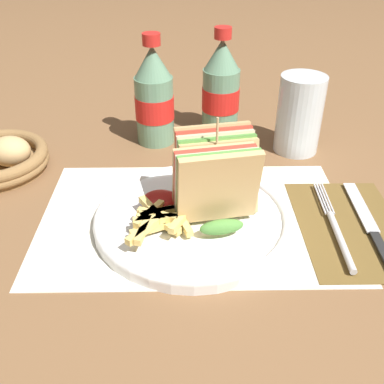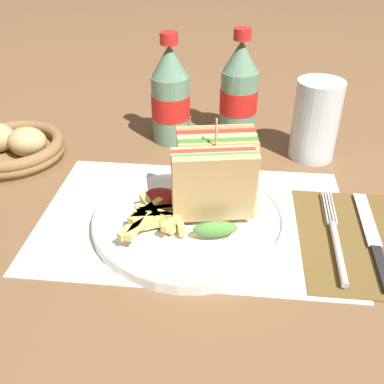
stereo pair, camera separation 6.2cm
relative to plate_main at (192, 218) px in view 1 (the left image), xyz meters
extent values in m
plane|color=brown|center=(0.02, -0.01, -0.01)|extent=(4.00, 4.00, 0.00)
cube|color=silver|center=(0.00, 0.01, -0.01)|extent=(0.43, 0.28, 0.00)
cylinder|color=white|center=(0.00, 0.00, 0.00)|extent=(0.27, 0.27, 0.01)
torus|color=white|center=(0.00, 0.00, 0.00)|extent=(0.27, 0.27, 0.01)
cube|color=tan|center=(0.03, -0.03, 0.06)|extent=(0.11, 0.05, 0.10)
cube|color=#518E3D|center=(0.03, -0.02, 0.06)|extent=(0.11, 0.05, 0.10)
cube|color=beige|center=(0.03, -0.01, 0.06)|extent=(0.11, 0.05, 0.10)
cube|color=red|center=(0.03, 0.00, 0.06)|extent=(0.11, 0.05, 0.10)
cube|color=tan|center=(0.03, 0.01, 0.06)|extent=(0.11, 0.05, 0.10)
ellipsoid|color=#518E3D|center=(0.04, -0.05, 0.02)|extent=(0.06, 0.03, 0.02)
cube|color=tan|center=(0.04, 0.01, 0.06)|extent=(0.11, 0.05, 0.10)
cube|color=#518E3D|center=(0.03, 0.02, 0.06)|extent=(0.11, 0.05, 0.10)
cube|color=beige|center=(0.03, 0.03, 0.06)|extent=(0.11, 0.05, 0.10)
cube|color=red|center=(0.03, 0.03, 0.06)|extent=(0.11, 0.05, 0.10)
cube|color=tan|center=(0.03, 0.04, 0.06)|extent=(0.11, 0.05, 0.10)
ellipsoid|color=#518E3D|center=(0.04, 0.01, 0.02)|extent=(0.06, 0.03, 0.02)
cylinder|color=tan|center=(0.03, 0.01, 0.08)|extent=(0.00, 0.00, 0.14)
cube|color=#E5C166|center=(-0.06, -0.01, 0.01)|extent=(0.01, 0.06, 0.01)
cube|color=#E5C166|center=(-0.03, -0.02, 0.01)|extent=(0.05, 0.06, 0.01)
cube|color=#E5C166|center=(-0.05, -0.04, 0.01)|extent=(0.05, 0.03, 0.01)
cube|color=#E5C166|center=(-0.04, -0.03, 0.01)|extent=(0.06, 0.05, 0.01)
cube|color=#E5C166|center=(-0.01, -0.03, 0.01)|extent=(0.03, 0.06, 0.01)
cube|color=#E5C166|center=(-0.04, -0.02, 0.02)|extent=(0.06, 0.03, 0.01)
cube|color=#E5C166|center=(-0.01, -0.03, 0.02)|extent=(0.04, 0.07, 0.01)
cube|color=#E5C166|center=(-0.05, -0.02, 0.02)|extent=(0.05, 0.03, 0.01)
cube|color=#E5C166|center=(-0.05, -0.02, 0.02)|extent=(0.06, 0.03, 0.01)
cube|color=#E5C166|center=(-0.05, -0.03, 0.02)|extent=(0.06, 0.02, 0.01)
cube|color=#E5C166|center=(-0.06, -0.02, 0.02)|extent=(0.04, 0.06, 0.01)
cube|color=#E5C166|center=(-0.02, -0.01, 0.02)|extent=(0.06, 0.03, 0.01)
cube|color=#E5C166|center=(-0.06, -0.05, 0.02)|extent=(0.05, 0.06, 0.01)
cube|color=#E5C166|center=(-0.06, -0.05, 0.02)|extent=(0.02, 0.07, 0.01)
cube|color=#E5C166|center=(-0.05, -0.02, 0.02)|extent=(0.04, 0.06, 0.01)
ellipsoid|color=maroon|center=(-0.04, 0.02, 0.02)|extent=(0.05, 0.04, 0.02)
cube|color=brown|center=(0.22, -0.01, -0.01)|extent=(0.14, 0.22, 0.00)
cylinder|color=silver|center=(0.19, -0.05, 0.00)|extent=(0.01, 0.12, 0.01)
cylinder|color=silver|center=(0.19, 0.05, 0.00)|extent=(0.01, 0.08, 0.00)
cylinder|color=silver|center=(0.19, 0.05, 0.00)|extent=(0.01, 0.08, 0.00)
cylinder|color=silver|center=(0.20, 0.05, 0.00)|extent=(0.01, 0.08, 0.00)
cylinder|color=silver|center=(0.20, 0.05, 0.00)|extent=(0.01, 0.08, 0.00)
cube|color=black|center=(0.24, -0.07, 0.00)|extent=(0.01, 0.08, 0.00)
cube|color=silver|center=(0.24, 0.03, 0.00)|extent=(0.02, 0.12, 0.00)
cylinder|color=slate|center=(-0.06, 0.26, 0.05)|extent=(0.07, 0.07, 0.12)
cylinder|color=red|center=(-0.06, 0.26, 0.06)|extent=(0.07, 0.07, 0.04)
cone|color=slate|center=(-0.06, 0.26, 0.14)|extent=(0.06, 0.06, 0.05)
cylinder|color=red|center=(-0.06, 0.26, 0.17)|extent=(0.03, 0.03, 0.02)
cylinder|color=slate|center=(0.06, 0.30, 0.05)|extent=(0.07, 0.07, 0.12)
cylinder|color=red|center=(0.06, 0.30, 0.06)|extent=(0.07, 0.07, 0.04)
cone|color=slate|center=(0.06, 0.30, 0.14)|extent=(0.06, 0.06, 0.05)
cylinder|color=red|center=(0.06, 0.30, 0.17)|extent=(0.03, 0.03, 0.02)
cylinder|color=silver|center=(0.19, 0.22, 0.06)|extent=(0.08, 0.08, 0.13)
cylinder|color=black|center=(0.19, 0.22, 0.03)|extent=(0.07, 0.07, 0.08)
ellipsoid|color=tan|center=(-0.29, 0.15, 0.03)|extent=(0.07, 0.06, 0.05)
camera|label=1|loc=(-0.01, -0.50, 0.37)|focal=42.00mm
camera|label=2|loc=(0.05, -0.49, 0.37)|focal=42.00mm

